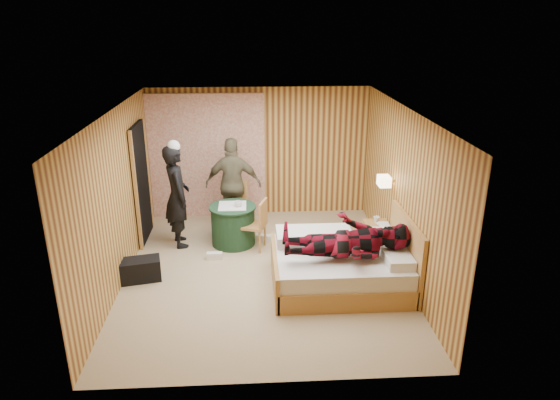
{
  "coord_description": "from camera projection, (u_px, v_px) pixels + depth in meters",
  "views": [
    {
      "loc": [
        -0.15,
        -6.88,
        3.74
      ],
      "look_at": [
        0.28,
        0.36,
        1.05
      ],
      "focal_mm": 32.0,
      "sensor_mm": 36.0,
      "label": 1
    }
  ],
  "objects": [
    {
      "name": "man_on_bed",
      "position": [
        348.0,
        231.0,
        6.85
      ],
      "size": [
        0.86,
        0.67,
        1.77
      ],
      "primitive_type": "imported",
      "rotation": [
        0.0,
        1.57,
        0.0
      ],
      "color": "maroon",
      "rests_on": "bed"
    },
    {
      "name": "cup_nightstand",
      "position": [
        376.0,
        219.0,
        8.2
      ],
      "size": [
        0.11,
        0.11,
        0.09
      ],
      "primitive_type": "imported",
      "rotation": [
        0.0,
        0.0,
        0.05
      ],
      "color": "silver",
      "rests_on": "nightstand"
    },
    {
      "name": "sneaker_right",
      "position": [
        264.0,
        238.0,
        8.77
      ],
      "size": [
        0.3,
        0.18,
        0.12
      ],
      "primitive_type": "cube",
      "rotation": [
        0.0,
        0.0,
        -0.24
      ],
      "color": "silver",
      "rests_on": "floor"
    },
    {
      "name": "chair_near",
      "position": [
        257.0,
        221.0,
        8.34
      ],
      "size": [
        0.5,
        0.5,
        0.88
      ],
      "rotation": [
        0.0,
        0.0,
        -1.89
      ],
      "color": "tan",
      "rests_on": "floor"
    },
    {
      "name": "woman_standing",
      "position": [
        177.0,
        196.0,
        8.39
      ],
      "size": [
        0.6,
        0.74,
        1.77
      ],
      "primitive_type": "imported",
      "rotation": [
        0.0,
        0.0,
        1.89
      ],
      "color": "black",
      "rests_on": "floor"
    },
    {
      "name": "wall_lamp",
      "position": [
        384.0,
        181.0,
        7.82
      ],
      "size": [
        0.26,
        0.24,
        0.16
      ],
      "color": "gold",
      "rests_on": "wall_right"
    },
    {
      "name": "book_lower",
      "position": [
        379.0,
        225.0,
        8.04
      ],
      "size": [
        0.23,
        0.26,
        0.02
      ],
      "primitive_type": "imported",
      "rotation": [
        0.0,
        0.0,
        0.32
      ],
      "color": "silver",
      "rests_on": "nightstand"
    },
    {
      "name": "bed",
      "position": [
        341.0,
        266.0,
        7.29
      ],
      "size": [
        1.97,
        1.52,
        1.04
      ],
      "color": "tan",
      "rests_on": "floor"
    },
    {
      "name": "floor",
      "position": [
        264.0,
        272.0,
        7.75
      ],
      "size": [
        4.2,
        5.0,
        0.01
      ],
      "primitive_type": "cube",
      "color": "tan",
      "rests_on": "ground"
    },
    {
      "name": "wall_right",
      "position": [
        403.0,
        193.0,
        7.43
      ],
      "size": [
        0.02,
        5.0,
        2.5
      ],
      "primitive_type": "cube",
      "color": "gold",
      "rests_on": "floor"
    },
    {
      "name": "sneaker_left",
      "position": [
        214.0,
        256.0,
        8.14
      ],
      "size": [
        0.25,
        0.1,
        0.11
      ],
      "primitive_type": "cube",
      "rotation": [
        0.0,
        0.0,
        -0.0
      ],
      "color": "silver",
      "rests_on": "floor"
    },
    {
      "name": "cup_table",
      "position": [
        238.0,
        204.0,
        8.4
      ],
      "size": [
        0.15,
        0.15,
        0.1
      ],
      "primitive_type": "imported",
      "rotation": [
        0.0,
        0.0,
        0.25
      ],
      "color": "silver",
      "rests_on": "round_table"
    },
    {
      "name": "wall_left",
      "position": [
        117.0,
        199.0,
        7.2
      ],
      "size": [
        0.02,
        5.0,
        2.5
      ],
      "primitive_type": "cube",
      "color": "gold",
      "rests_on": "floor"
    },
    {
      "name": "duffel_bag",
      "position": [
        140.0,
        270.0,
        7.46
      ],
      "size": [
        0.65,
        0.43,
        0.34
      ],
      "primitive_type": "cube",
      "rotation": [
        0.0,
        0.0,
        0.21
      ],
      "color": "black",
      "rests_on": "floor"
    },
    {
      "name": "doorway",
      "position": [
        141.0,
        183.0,
        8.59
      ],
      "size": [
        0.06,
        0.9,
        2.05
      ],
      "primitive_type": "cube",
      "color": "black",
      "rests_on": "floor"
    },
    {
      "name": "book_upper",
      "position": [
        379.0,
        224.0,
        8.04
      ],
      "size": [
        0.19,
        0.24,
        0.02
      ],
      "primitive_type": "imported",
      "rotation": [
        0.0,
        0.0,
        -0.13
      ],
      "color": "silver",
      "rests_on": "nightstand"
    },
    {
      "name": "nightstand",
      "position": [
        377.0,
        240.0,
        8.19
      ],
      "size": [
        0.42,
        0.57,
        0.55
      ],
      "color": "tan",
      "rests_on": "floor"
    },
    {
      "name": "man_at_table",
      "position": [
        233.0,
        185.0,
        9.03
      ],
      "size": [
        1.04,
        0.49,
        1.72
      ],
      "primitive_type": "imported",
      "rotation": [
        0.0,
        0.0,
        3.07
      ],
      "color": "brown",
      "rests_on": "floor"
    },
    {
      "name": "curtain",
      "position": [
        207.0,
        157.0,
        9.55
      ],
      "size": [
        2.2,
        0.08,
        2.4
      ],
      "primitive_type": "cube",
      "color": "beige",
      "rests_on": "floor"
    },
    {
      "name": "ceiling",
      "position": [
        262.0,
        111.0,
        6.88
      ],
      "size": [
        4.2,
        5.0,
        0.01
      ],
      "primitive_type": "cube",
      "color": "white",
      "rests_on": "wall_back"
    },
    {
      "name": "wall_back",
      "position": [
        259.0,
        152.0,
        9.65
      ],
      "size": [
        4.2,
        0.02,
        2.5
      ],
      "primitive_type": "cube",
      "color": "gold",
      "rests_on": "floor"
    },
    {
      "name": "round_table",
      "position": [
        233.0,
        225.0,
        8.58
      ],
      "size": [
        0.8,
        0.8,
        0.71
      ],
      "color": "#1B3B1F",
      "rests_on": "floor"
    },
    {
      "name": "chair_far",
      "position": [
        235.0,
        202.0,
        9.12
      ],
      "size": [
        0.53,
        0.53,
        0.93
      ],
      "rotation": [
        0.0,
        0.0,
        -0.32
      ],
      "color": "tan",
      "rests_on": "floor"
    }
  ]
}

